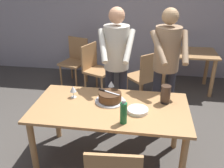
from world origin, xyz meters
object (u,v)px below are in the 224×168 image
at_px(background_table, 187,60).
at_px(cake_on_platter, 110,97).
at_px(cake_knife, 105,91).
at_px(main_dining_table, 110,115).
at_px(background_chair_2, 145,75).
at_px(hurricane_lamp, 166,94).
at_px(person_standing_beside, 166,61).
at_px(wine_glass_near, 73,89).
at_px(background_chair_0, 75,59).
at_px(water_bottle, 124,113).
at_px(person_cutting_cake, 116,59).
at_px(plate_stack, 138,110).
at_px(background_chair_3, 95,67).
at_px(wine_glass_far, 111,84).

bearing_deg(background_table, cake_on_platter, -118.56).
height_order(cake_knife, background_table, cake_knife).
bearing_deg(main_dining_table, cake_on_platter, 99.76).
relative_size(background_table, background_chair_2, 1.11).
bearing_deg(hurricane_lamp, person_standing_beside, 88.65).
bearing_deg(cake_knife, person_standing_beside, 37.89).
bearing_deg(wine_glass_near, background_chair_0, 106.04).
xyz_separation_m(water_bottle, person_cutting_cake, (-0.20, 0.95, 0.21)).
relative_size(person_cutting_cake, person_standing_beside, 1.00).
height_order(cake_on_platter, background_chair_2, background_chair_2).
bearing_deg(background_chair_0, plate_stack, -59.13).
height_order(cake_knife, water_bottle, water_bottle).
bearing_deg(background_chair_3, person_cutting_cake, -65.11).
distance_m(water_bottle, person_cutting_cake, 0.99).
relative_size(wine_glass_far, hurricane_lamp, 0.69).
distance_m(plate_stack, water_bottle, 0.27).
distance_m(cake_knife, water_bottle, 0.51).
relative_size(person_standing_beside, background_chair_3, 1.91).
relative_size(hurricane_lamp, background_table, 0.21).
relative_size(wine_glass_far, background_chair_0, 0.16).
xyz_separation_m(water_bottle, hurricane_lamp, (0.42, 0.47, -0.01)).
distance_m(person_standing_beside, background_chair_3, 1.73).
distance_m(wine_glass_near, background_table, 2.58).
bearing_deg(cake_on_platter, background_chair_3, 107.62).
distance_m(wine_glass_far, hurricane_lamp, 0.67).
xyz_separation_m(water_bottle, background_chair_3, (-0.74, 2.11, -0.37)).
bearing_deg(background_chair_0, background_table, -0.08).
xyz_separation_m(wine_glass_near, person_standing_beside, (1.07, 0.53, 0.22)).
relative_size(wine_glass_far, person_cutting_cake, 0.08).
bearing_deg(wine_glass_far, cake_knife, -100.70).
distance_m(cake_knife, wine_glass_near, 0.37).
height_order(person_cutting_cake, person_standing_beside, same).
xyz_separation_m(cake_knife, background_chair_3, (-0.48, 1.67, -0.37)).
relative_size(cake_knife, hurricane_lamp, 1.21).
relative_size(main_dining_table, water_bottle, 6.85).
relative_size(hurricane_lamp, person_cutting_cake, 0.12).
bearing_deg(cake_on_platter, background_table, 61.44).
bearing_deg(wine_glass_near, person_cutting_cake, 48.76).
distance_m(background_chair_2, background_chair_3, 0.94).
bearing_deg(background_chair_2, person_cutting_cake, -111.95).
distance_m(person_cutting_cake, background_table, 1.97).
bearing_deg(background_chair_0, cake_knife, -64.84).
bearing_deg(water_bottle, background_chair_2, 84.69).
distance_m(wine_glass_far, background_chair_2, 1.32).
xyz_separation_m(cake_on_platter, background_chair_0, (-1.03, 2.07, -0.31)).
xyz_separation_m(wine_glass_far, background_table, (1.15, 1.82, -0.28)).
bearing_deg(main_dining_table, wine_glass_far, 96.91).
xyz_separation_m(wine_glass_near, water_bottle, (0.64, -0.45, 0.01)).
distance_m(main_dining_table, wine_glass_far, 0.42).
height_order(hurricane_lamp, background_chair_0, hurricane_lamp).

